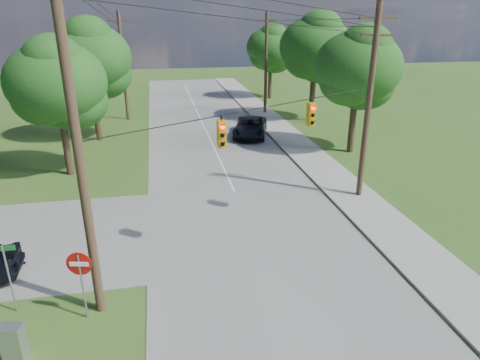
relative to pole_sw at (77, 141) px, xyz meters
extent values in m
plane|color=#395B1E|center=(4.60, -0.40, -6.23)|extent=(140.00, 140.00, 0.00)
cube|color=gray|center=(6.60, 4.60, -6.21)|extent=(10.00, 100.00, 0.03)
cube|color=#A19F97|center=(13.30, 4.60, -6.17)|extent=(2.60, 100.00, 0.12)
cylinder|color=brown|center=(0.00, 0.00, -0.23)|extent=(0.32, 0.32, 12.00)
cylinder|color=brown|center=(13.50, 7.60, -0.98)|extent=(0.32, 0.32, 10.50)
cube|color=brown|center=(13.50, 7.60, 3.37)|extent=(2.00, 0.12, 0.14)
cube|color=brown|center=(13.50, 7.60, 2.57)|extent=(1.70, 0.12, 0.14)
cylinder|color=brown|center=(13.50, 29.60, -1.23)|extent=(0.32, 0.32, 10.00)
cube|color=brown|center=(13.50, 29.60, 2.87)|extent=(2.00, 0.12, 0.14)
cylinder|color=brown|center=(-0.40, 29.60, -1.23)|extent=(0.32, 0.32, 10.00)
cube|color=brown|center=(-0.40, 29.60, 2.87)|extent=(2.00, 0.12, 0.14)
cylinder|color=black|center=(6.75, 3.80, 3.72)|extent=(13.52, 7.63, 1.53)
cylinder|color=black|center=(6.75, 3.80, 3.32)|extent=(13.52, 7.63, 1.53)
cylinder|color=black|center=(13.50, 18.60, 3.12)|extent=(0.03, 22.00, 0.53)
cylinder|color=black|center=(-0.20, 14.80, 3.87)|extent=(0.43, 29.60, 2.03)
cylinder|color=black|center=(13.50, 18.60, 2.72)|extent=(0.03, 22.00, 0.53)
cylinder|color=black|center=(-0.20, 14.80, 3.47)|extent=(0.43, 29.60, 2.03)
cylinder|color=black|center=(6.75, 3.80, -0.03)|extent=(13.52, 7.63, 0.04)
cube|color=gold|center=(4.86, 2.62, -0.75)|extent=(0.32, 0.22, 1.05)
sphere|color=#FF0C05|center=(4.86, 2.48, -0.40)|extent=(0.17, 0.17, 0.17)
cube|color=gold|center=(4.86, 2.86, -0.75)|extent=(0.32, 0.22, 1.05)
sphere|color=#FF0C05|center=(4.86, 3.00, -0.40)|extent=(0.17, 0.17, 0.17)
cube|color=gold|center=(9.45, 5.20, -0.75)|extent=(0.32, 0.22, 1.05)
sphere|color=#FF0C05|center=(9.45, 5.06, -0.40)|extent=(0.17, 0.17, 0.17)
cube|color=gold|center=(9.45, 5.44, -0.75)|extent=(0.32, 0.22, 1.05)
sphere|color=#FF0C05|center=(9.45, 5.58, -0.40)|extent=(0.17, 0.17, 0.17)
cylinder|color=#483624|center=(-3.40, 14.60, -4.65)|extent=(0.45, 0.45, 3.15)
ellipsoid|color=#1A4B16|center=(-3.40, 14.60, -0.29)|extent=(6.00, 6.00, 4.92)
cylinder|color=#483624|center=(-2.40, 22.60, -4.48)|extent=(0.50, 0.50, 3.50)
ellipsoid|color=#1A4B16|center=(-2.40, 22.60, 0.37)|extent=(6.40, 6.40, 5.25)
cylinder|color=#483624|center=(-4.40, 32.60, -4.57)|extent=(0.48, 0.47, 3.32)
ellipsoid|color=#1A4B16|center=(-4.40, 32.60, 0.04)|extent=(6.00, 6.00, 4.92)
cylinder|color=#483624|center=(16.60, 15.60, -4.57)|extent=(0.48, 0.48, 3.32)
ellipsoid|color=#1A4B16|center=(16.60, 15.60, 0.04)|extent=(6.20, 6.20, 5.08)
cylinder|color=#483624|center=(17.10, 25.60, -4.39)|extent=(0.52, 0.52, 3.67)
ellipsoid|color=#1A4B16|center=(17.10, 25.60, 0.70)|extent=(6.60, 6.60, 5.41)
cylinder|color=#483624|center=(16.10, 37.60, -4.65)|extent=(0.45, 0.45, 3.15)
ellipsoid|color=#1A4B16|center=(16.10, 37.60, -0.29)|extent=(5.80, 5.80, 4.76)
imported|color=black|center=(10.10, 21.24, -5.42)|extent=(4.12, 6.11, 1.56)
cube|color=gray|center=(-2.30, -1.88, -5.63)|extent=(0.74, 0.60, 1.19)
cylinder|color=gray|center=(-0.42, -0.35, -4.98)|extent=(0.07, 0.07, 2.50)
cylinder|color=#AF100C|center=(-0.42, -0.35, -4.07)|extent=(0.85, 0.21, 0.86)
cube|color=white|center=(-0.42, -0.38, -4.07)|extent=(0.62, 0.16, 0.15)
cylinder|color=gray|center=(-2.93, 0.47, -4.90)|extent=(0.06, 0.06, 2.65)
cube|color=#145921|center=(-2.93, 0.47, -3.68)|extent=(0.80, 0.03, 0.19)
camera|label=1|loc=(2.48, -13.22, 3.67)|focal=32.00mm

